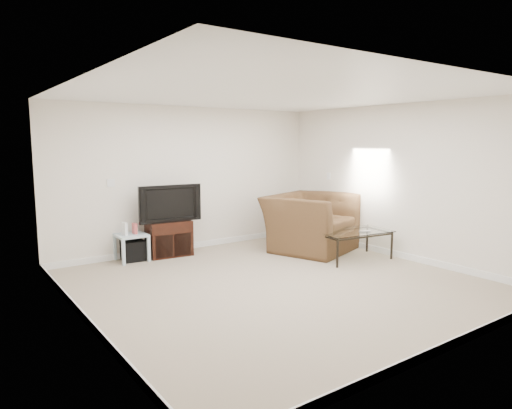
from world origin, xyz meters
TOP-DOWN VIEW (x-y plane):
  - floor at (0.00, 0.00)m, footprint 5.00×5.00m
  - ceiling at (0.00, 0.00)m, footprint 5.00×5.00m
  - wall_back at (0.00, 2.50)m, footprint 5.00×0.02m
  - wall_left at (-2.50, 0.00)m, footprint 0.02×5.00m
  - wall_right at (2.50, 0.00)m, footprint 0.02×5.00m
  - plate_back at (-1.40, 2.49)m, footprint 0.12×0.02m
  - plate_right_switch at (2.49, 1.60)m, footprint 0.02×0.09m
  - plate_right_outlet at (2.49, 1.30)m, footprint 0.02×0.08m
  - tv_stand at (-0.54, 2.28)m, footprint 0.75×0.55m
  - dvd_player at (-0.54, 2.24)m, footprint 0.44×0.33m
  - television at (-0.54, 2.25)m, footprint 1.00×0.26m
  - side_table at (-1.18, 2.28)m, footprint 0.45×0.45m
  - subwoofer at (-1.15, 2.30)m, footprint 0.37×0.37m
  - game_console at (-1.29, 2.26)m, footprint 0.06×0.15m
  - game_case at (-1.12, 2.26)m, footprint 0.05×0.13m
  - recliner at (1.70, 1.20)m, footprint 1.74×1.43m
  - coffee_table at (1.80, 0.30)m, footprint 1.26×0.82m
  - remote at (1.88, 0.13)m, footprint 0.19×0.12m

SIDE VIEW (x-z plane):
  - floor at x=0.00m, z-range 0.00..0.00m
  - subwoofer at x=-1.15m, z-range -0.01..0.32m
  - side_table at x=-1.18m, z-range 0.00..0.44m
  - coffee_table at x=1.80m, z-range 0.00..0.46m
  - tv_stand at x=-0.54m, z-range 0.00..0.59m
  - plate_right_outlet at x=2.49m, z-range 0.24..0.36m
  - remote at x=1.88m, z-range 0.47..0.49m
  - dvd_player at x=-0.54m, z-range 0.46..0.52m
  - game_case at x=-1.12m, z-range 0.44..0.61m
  - game_console at x=-1.29m, z-range 0.44..0.64m
  - recliner at x=1.70m, z-range 0.00..1.31m
  - television at x=-0.54m, z-range 0.59..1.20m
  - wall_back at x=0.00m, z-range 0.00..2.50m
  - wall_left at x=-2.50m, z-range 0.00..2.50m
  - wall_right at x=2.50m, z-range 0.00..2.50m
  - plate_back at x=-1.40m, z-range 1.19..1.31m
  - plate_right_switch at x=2.49m, z-range 1.19..1.31m
  - ceiling at x=0.00m, z-range 2.50..2.50m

